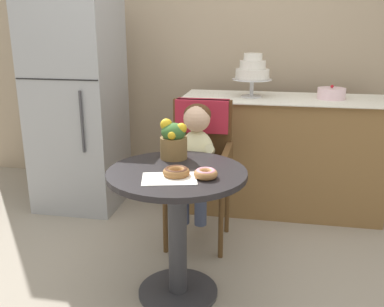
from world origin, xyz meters
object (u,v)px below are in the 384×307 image
at_px(donut_front, 176,171).
at_px(donut_mid, 206,173).
at_px(wicker_chair, 200,148).
at_px(round_layer_cake, 331,93).
at_px(tiered_cake_stand, 252,71).
at_px(flower_vase, 174,140).
at_px(cafe_table, 177,209).
at_px(seated_child, 196,149).
at_px(refrigerator, 77,102).

xyz_separation_m(donut_front, donut_mid, (0.15, 0.00, 0.00)).
distance_m(wicker_chair, round_layer_cake, 1.12).
distance_m(wicker_chair, tiered_cake_stand, 0.81).
bearing_deg(tiered_cake_stand, donut_mid, -95.65).
bearing_deg(flower_vase, tiered_cake_stand, 71.72).
bearing_deg(cafe_table, seated_child, 89.75).
distance_m(donut_mid, tiered_cake_stand, 1.43).
relative_size(wicker_chair, flower_vase, 4.28).
height_order(flower_vase, round_layer_cake, round_layer_cake).
relative_size(seated_child, refrigerator, 0.43).
xyz_separation_m(cafe_table, flower_vase, (-0.06, 0.21, 0.32)).
height_order(wicker_chair, flower_vase, wicker_chair).
xyz_separation_m(wicker_chair, donut_mid, (0.16, -0.78, 0.10)).
bearing_deg(seated_child, donut_mid, -75.78).
relative_size(donut_front, refrigerator, 0.08).
bearing_deg(wicker_chair, tiered_cake_stand, 65.98).
bearing_deg(round_layer_cake, donut_mid, -117.54).
distance_m(cafe_table, wicker_chair, 0.72).
bearing_deg(tiered_cake_stand, donut_front, -101.56).
xyz_separation_m(seated_child, tiered_cake_stand, (0.29, 0.75, 0.42)).
xyz_separation_m(donut_front, round_layer_cake, (0.87, 1.40, 0.20)).
bearing_deg(wicker_chair, round_layer_cake, 37.00).
xyz_separation_m(donut_mid, tiered_cake_stand, (0.14, 1.38, 0.35)).
height_order(seated_child, donut_mid, seated_child).
distance_m(seated_child, flower_vase, 0.38).
bearing_deg(donut_front, donut_mid, 0.31).
distance_m(donut_front, flower_vase, 0.31).
relative_size(wicker_chair, tiered_cake_stand, 2.90).
xyz_separation_m(wicker_chair, refrigerator, (-1.05, 0.40, 0.21)).
height_order(donut_front, round_layer_cake, round_layer_cake).
bearing_deg(seated_child, round_layer_cake, 40.98).
distance_m(cafe_table, round_layer_cake, 1.65).
bearing_deg(flower_vase, round_layer_cake, 49.39).
bearing_deg(refrigerator, donut_mid, -44.22).
bearing_deg(flower_vase, refrigerator, 137.79).
bearing_deg(donut_front, wicker_chair, 90.94).
bearing_deg(donut_mid, seated_child, 104.22).
distance_m(cafe_table, tiered_cake_stand, 1.46).
bearing_deg(wicker_chair, seated_child, -87.73).
bearing_deg(donut_front, refrigerator, 132.10).
bearing_deg(flower_vase, seated_child, 78.97).
relative_size(tiered_cake_stand, refrigerator, 0.19).
relative_size(donut_front, round_layer_cake, 0.65).
distance_m(wicker_chair, flower_vase, 0.54).
bearing_deg(flower_vase, donut_front, -74.43).
distance_m(wicker_chair, refrigerator, 1.14).
height_order(donut_mid, round_layer_cake, round_layer_cake).
xyz_separation_m(donut_mid, refrigerator, (-1.21, 1.18, 0.11)).
xyz_separation_m(donut_mid, round_layer_cake, (0.73, 1.40, 0.20)).
distance_m(tiered_cake_stand, refrigerator, 1.38).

